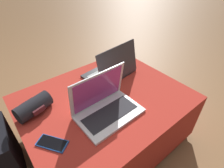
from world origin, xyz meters
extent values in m
plane|color=olive|center=(0.00, 0.00, 0.00)|extent=(14.00, 14.00, 0.00)
cube|color=maroon|center=(0.00, 0.00, 0.03)|extent=(0.99, 0.80, 0.05)
cube|color=#B22D23|center=(0.00, 0.00, 0.23)|extent=(1.04, 0.83, 0.37)
cube|color=silver|center=(-0.07, -0.14, 0.43)|extent=(0.37, 0.24, 0.02)
cube|color=#232328|center=(-0.07, -0.15, 0.44)|extent=(0.32, 0.13, 0.00)
cube|color=silver|center=(-0.07, -0.04, 0.55)|extent=(0.36, 0.05, 0.23)
cube|color=#B23D93|center=(-0.07, -0.05, 0.55)|extent=(0.32, 0.04, 0.20)
cube|color=#333338|center=(0.19, 0.20, 0.43)|extent=(0.39, 0.28, 0.02)
cube|color=#9E9EA3|center=(0.19, 0.20, 0.44)|extent=(0.33, 0.17, 0.00)
cube|color=#333338|center=(0.20, 0.10, 0.55)|extent=(0.37, 0.10, 0.24)
cube|color=green|center=(0.20, 0.11, 0.55)|extent=(0.33, 0.09, 0.21)
cube|color=#1E4C9E|center=(-0.41, -0.12, 0.42)|extent=(0.14, 0.16, 0.01)
cube|color=black|center=(-0.41, -0.12, 0.43)|extent=(0.13, 0.15, 0.00)
cube|color=black|center=(-0.66, 0.16, 0.20)|extent=(0.22, 0.34, 0.40)
cylinder|color=black|center=(-0.40, 0.14, 0.47)|extent=(0.22, 0.14, 0.10)
cube|color=#441B20|center=(-0.40, 0.14, 0.47)|extent=(0.10, 0.13, 0.03)
camera|label=1|loc=(-0.49, -0.69, 1.17)|focal=28.00mm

